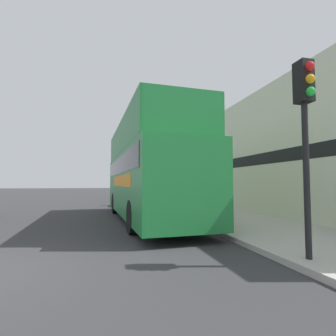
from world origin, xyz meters
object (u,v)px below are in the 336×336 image
Objects in this scene: pedestrian_second at (224,195)px; lamp_post_second at (161,156)px; lamp_post_nearest at (209,132)px; parked_car_ahead_of_bus at (136,196)px; tour_bus at (147,177)px; traffic_signal at (305,113)px.

pedestrian_second is 0.33× the size of lamp_post_second.
parked_car_ahead_of_bus is at bearing 100.41° from lamp_post_nearest.
parked_car_ahead_of_bus is at bearing 83.83° from tour_bus.
pedestrian_second is at bearing -68.75° from lamp_post_nearest.
pedestrian_second is at bearing 85.04° from traffic_signal.
parked_car_ahead_of_bus is at bearing 174.83° from lamp_post_second.
traffic_signal reaches higher than pedestrian_second.
parked_car_ahead_of_bus is (0.43, 7.36, -1.20)m from tour_bus.
pedestrian_second is at bearing -51.37° from tour_bus.
lamp_post_second is at bearing 89.37° from traffic_signal.
tour_bus is at bearing 136.59° from lamp_post_nearest.
parked_car_ahead_of_bus is at bearing 96.28° from traffic_signal.
pedestrian_second is 4.90m from traffic_signal.
pedestrian_second is 2.58m from lamp_post_nearest.
tour_bus is at bearing -106.96° from lamp_post_second.
tour_bus is 7.64m from traffic_signal.
lamp_post_nearest is (-0.28, 0.71, 2.46)m from pedestrian_second.
tour_bus is 2.66× the size of traffic_signal.
traffic_signal is (2.03, -7.27, 1.14)m from tour_bus.
lamp_post_nearest reaches higher than pedestrian_second.
lamp_post_second reaches higher than tour_bus.
lamp_post_second reaches higher than pedestrian_second.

